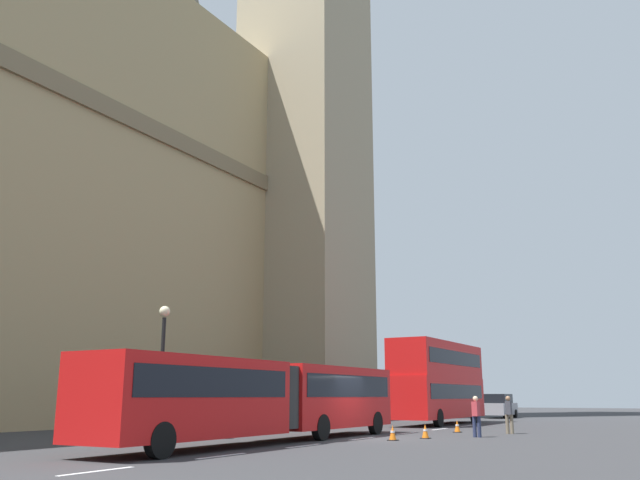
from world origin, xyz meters
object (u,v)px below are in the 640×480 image
at_px(traffic_cone_middle, 425,431).
at_px(traffic_cone_east, 457,426).
at_px(sedan_lead, 500,406).
at_px(pedestrian_by_kerb, 509,413).
at_px(street_lamp, 162,361).
at_px(double_decker_bus, 438,379).
at_px(traffic_cone_west, 393,433).
at_px(pedestrian_near_cones, 476,415).
at_px(articulated_bus, 268,394).

xyz_separation_m(traffic_cone_middle, traffic_cone_east, (5.17, 0.36, 0.00)).
xyz_separation_m(sedan_lead, traffic_cone_middle, (-27.60, -4.27, -0.63)).
bearing_deg(pedestrian_by_kerb, street_lamp, 136.64).
distance_m(traffic_cone_east, street_lamp, 14.40).
height_order(double_decker_bus, traffic_cone_middle, double_decker_bus).
distance_m(traffic_cone_west, traffic_cone_east, 6.97).
bearing_deg(sedan_lead, pedestrian_by_kerb, -164.08).
bearing_deg(pedestrian_near_cones, sedan_lead, 12.83).
bearing_deg(traffic_cone_east, double_decker_bus, 24.76).
relative_size(articulated_bus, sedan_lead, 3.87).
bearing_deg(traffic_cone_west, traffic_cone_middle, -20.19).
xyz_separation_m(traffic_cone_east, street_lamp, (-11.42, 8.32, 2.77)).
height_order(sedan_lead, traffic_cone_east, sedan_lead).
relative_size(traffic_cone_west, pedestrian_near_cones, 0.34).
distance_m(street_lamp, pedestrian_near_cones, 13.27).
relative_size(sedan_lead, pedestrian_by_kerb, 2.60).
xyz_separation_m(double_decker_bus, traffic_cone_west, (-15.24, -3.52, -2.43)).
bearing_deg(pedestrian_by_kerb, traffic_cone_west, 158.29).
distance_m(traffic_cone_middle, traffic_cone_east, 5.18).
xyz_separation_m(double_decker_bus, traffic_cone_middle, (-13.45, -4.18, -2.43)).
distance_m(traffic_cone_east, pedestrian_near_cones, 3.87).
bearing_deg(articulated_bus, double_decker_bus, 0.01).
distance_m(pedestrian_near_cones, pedestrian_by_kerb, 3.35).
relative_size(double_decker_bus, pedestrian_near_cones, 6.30).
bearing_deg(sedan_lead, traffic_cone_east, -170.10).
relative_size(traffic_cone_east, street_lamp, 0.11).
relative_size(sedan_lead, street_lamp, 0.83).
height_order(traffic_cone_middle, traffic_cone_east, same).
height_order(traffic_cone_west, pedestrian_by_kerb, pedestrian_by_kerb).
bearing_deg(traffic_cone_middle, street_lamp, 125.74).
bearing_deg(pedestrian_near_cones, street_lamp, 128.38).
bearing_deg(sedan_lead, traffic_cone_middle, -171.20).
relative_size(traffic_cone_middle, traffic_cone_east, 1.00).
height_order(sedan_lead, traffic_cone_west, sedan_lead).
height_order(articulated_bus, double_decker_bus, double_decker_bus).
distance_m(traffic_cone_middle, pedestrian_near_cones, 2.54).
xyz_separation_m(traffic_cone_middle, pedestrian_near_cones, (1.88, -1.59, 0.63)).
bearing_deg(pedestrian_near_cones, articulated_bus, 141.30).
bearing_deg(pedestrian_by_kerb, articulated_bus, 149.05).
distance_m(double_decker_bus, sedan_lead, 14.27).
xyz_separation_m(street_lamp, pedestrian_by_kerb, (11.44, -10.80, -2.14)).
xyz_separation_m(traffic_cone_east, pedestrian_near_cones, (-3.29, -1.94, 0.63)).
xyz_separation_m(pedestrian_near_cones, pedestrian_by_kerb, (3.31, -0.54, 0.00)).
bearing_deg(street_lamp, double_decker_bus, -12.88).
distance_m(traffic_cone_west, pedestrian_near_cones, 4.35).
relative_size(articulated_bus, traffic_cone_west, 29.37).
relative_size(double_decker_bus, traffic_cone_west, 18.35).
distance_m(street_lamp, pedestrian_by_kerb, 15.88).
bearing_deg(sedan_lead, pedestrian_near_cones, -167.17).
xyz_separation_m(sedan_lead, pedestrian_near_cones, (-25.72, -5.86, -0.00)).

